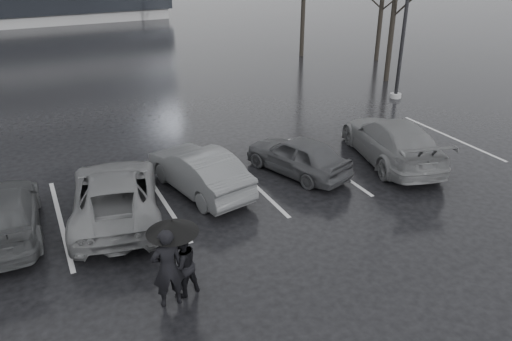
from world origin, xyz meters
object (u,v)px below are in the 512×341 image
object	(u,v)px
car_west_a	(199,170)
car_east	(392,140)
car_west_c	(3,213)
car_main	(298,155)
tree_ne	(382,0)
pedestrian_left	(168,268)
lamp_post	(407,2)
car_west_b	(115,195)
pedestrian_right	(182,264)
tree_east	(395,1)

from	to	relation	value
car_west_a	car_east	distance (m)	6.62
car_west_c	car_main	bearing A→B (deg)	-178.09
car_west_a	tree_ne	bearing A→B (deg)	-155.67
car_main	pedestrian_left	bearing A→B (deg)	19.00
car_west_c	lamp_post	bearing A→B (deg)	-161.05
car_west_b	pedestrian_left	size ratio (longest dim) A/B	2.67
car_west_b	pedestrian_right	world-z (taller)	pedestrian_right
car_east	tree_east	distance (m)	10.88
car_main	tree_east	world-z (taller)	tree_east
car_main	car_east	distance (m)	3.38
car_west_c	car_east	distance (m)	11.84
car_west_a	tree_ne	world-z (taller)	tree_ne
car_west_a	lamp_post	world-z (taller)	lamp_post
car_west_b	tree_ne	size ratio (longest dim) A/B	0.68
car_main	tree_ne	bearing A→B (deg)	-155.45
tree_ne	pedestrian_left	bearing A→B (deg)	-138.19
car_main	tree_east	size ratio (longest dim) A/B	0.45
car_west_c	pedestrian_left	size ratio (longest dim) A/B	2.37
car_west_a	tree_east	bearing A→B (deg)	-162.34
tree_east	car_east	bearing A→B (deg)	-128.46
pedestrian_right	lamp_post	world-z (taller)	lamp_post
tree_east	tree_ne	world-z (taller)	tree_east
pedestrian_left	car_east	bearing A→B (deg)	-154.83
car_west_a	tree_ne	distance (m)	19.49
pedestrian_right	car_east	bearing A→B (deg)	-173.27
tree_east	tree_ne	distance (m)	4.74
pedestrian_left	pedestrian_right	world-z (taller)	pedestrian_left
car_east	pedestrian_right	xyz separation A→B (m)	(-8.51, -3.62, 0.02)
car_east	pedestrian_left	world-z (taller)	pedestrian_left
pedestrian_right	lamp_post	xyz separation A→B (m)	(13.40, 9.14, 3.54)
pedestrian_left	lamp_post	world-z (taller)	lamp_post
car_east	pedestrian_right	size ratio (longest dim) A/B	3.34
car_main	pedestrian_right	bearing A→B (deg)	19.57
pedestrian_right	lamp_post	distance (m)	16.60
car_west_b	tree_east	bearing A→B (deg)	-141.58
car_west_a	pedestrian_left	bearing A→B (deg)	51.16
car_west_a	lamp_post	distance (m)	12.96
car_west_a	pedestrian_right	bearing A→B (deg)	53.95
pedestrian_right	car_west_c	bearing A→B (deg)	-67.79
lamp_post	car_west_b	bearing A→B (deg)	-159.31
car_main	car_west_b	size ratio (longest dim) A/B	0.76
pedestrian_left	tree_east	size ratio (longest dim) A/B	0.22
pedestrian_left	tree_east	bearing A→B (deg)	-140.17
lamp_post	tree_east	world-z (taller)	lamp_post
car_west_b	car_west_c	distance (m)	2.74
car_west_a	pedestrian_left	xyz separation A→B (m)	(-2.28, -4.51, 0.24)
car_east	car_west_b	bearing A→B (deg)	12.77
car_east	tree_ne	xyz separation A→B (m)	(8.95, 12.12, 2.78)
car_west_c	lamp_post	size ratio (longest dim) A/B	0.45
pedestrian_left	lamp_post	distance (m)	16.97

